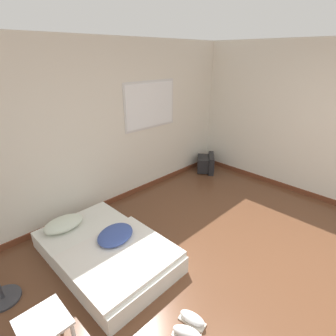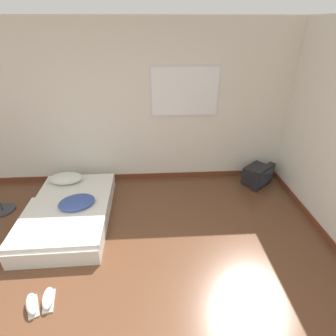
# 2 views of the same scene
# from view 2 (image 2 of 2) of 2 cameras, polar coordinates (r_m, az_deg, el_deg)

# --- Properties ---
(wall_back) EXTENTS (7.45, 0.08, 2.60)m
(wall_back) POSITION_cam_2_polar(r_m,az_deg,el_deg) (4.36, -7.04, 12.73)
(wall_back) COLOR silver
(wall_back) RESTS_ON ground_plane
(mattress_bed) EXTENTS (1.14, 1.78, 0.37)m
(mattress_bed) POSITION_cam_2_polar(r_m,az_deg,el_deg) (4.05, -20.69, -8.74)
(mattress_bed) COLOR silver
(mattress_bed) RESTS_ON ground_plane
(crt_tv) EXTENTS (0.59, 0.57, 0.37)m
(crt_tv) POSITION_cam_2_polar(r_m,az_deg,el_deg) (4.83, 19.01, -1.44)
(crt_tv) COLOR black
(crt_tv) RESTS_ON ground_plane
(sneaker_pair) EXTENTS (0.33, 0.33, 0.10)m
(sneaker_pair) POSITION_cam_2_polar(r_m,az_deg,el_deg) (3.22, -26.06, -24.66)
(sneaker_pair) COLOR silver
(sneaker_pair) RESTS_ON ground_plane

